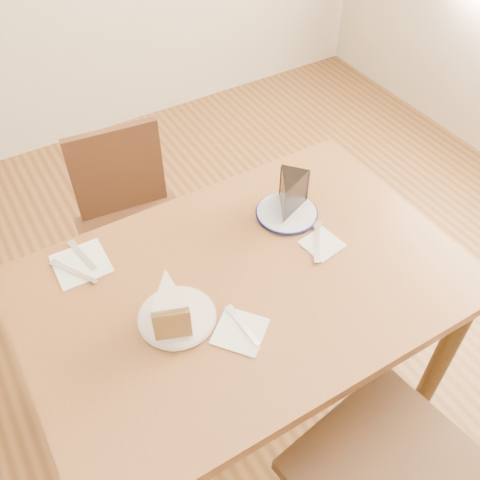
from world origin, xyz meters
name	(u,v)px	position (x,y,z in m)	size (l,w,h in m)	color
ground	(244,408)	(0.00, 0.00, 0.00)	(4.00, 4.00, 0.00)	#452812
table	(245,302)	(0.00, 0.00, 0.65)	(1.20, 0.80, 0.75)	#4F2D15
chair_far	(134,227)	(-0.10, 0.65, 0.45)	(0.44, 0.44, 0.81)	black
plate_cream	(177,317)	(-0.22, -0.02, 0.76)	(0.19, 0.19, 0.01)	silver
plate_navy	(287,213)	(0.25, 0.16, 0.76)	(0.18, 0.18, 0.01)	silver
carrot_cake	(170,303)	(-0.23, -0.01, 0.81)	(0.09, 0.12, 0.09)	beige
chocolate_cake	(289,197)	(0.25, 0.16, 0.82)	(0.09, 0.12, 0.11)	black
napkin_cream	(240,331)	(-0.10, -0.14, 0.75)	(0.12, 0.12, 0.00)	white
napkin_navy	(322,244)	(0.26, 0.00, 0.75)	(0.10, 0.10, 0.00)	white
napkin_spare	(81,264)	(-0.37, 0.29, 0.75)	(0.15, 0.15, 0.00)	white
fork_cream	(243,325)	(-0.08, -0.13, 0.76)	(0.01, 0.14, 0.00)	silver
knife_navy	(317,241)	(0.25, 0.01, 0.76)	(0.02, 0.17, 0.00)	silver
fork_spare	(82,255)	(-0.35, 0.31, 0.76)	(0.01, 0.14, 0.00)	silver
knife_spare	(74,272)	(-0.39, 0.26, 0.76)	(0.01, 0.16, 0.00)	silver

